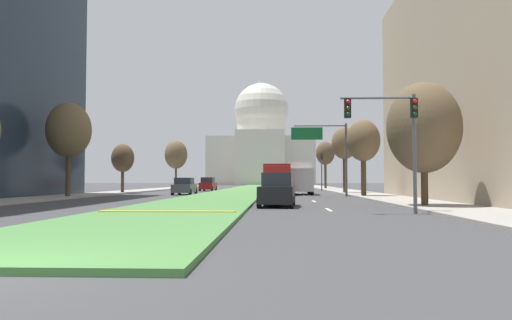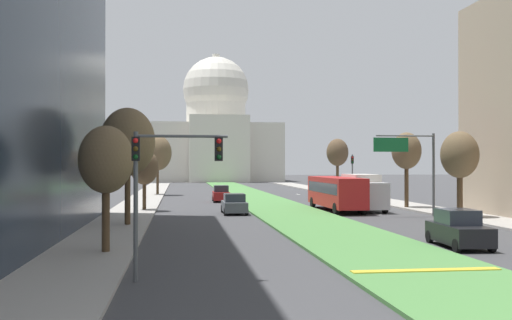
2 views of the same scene
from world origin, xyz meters
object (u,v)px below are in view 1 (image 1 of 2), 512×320
object	(u,v)px
city_bus	(277,177)
street_tree_right_far	(344,144)
street_tree_right_mid	(363,141)
capitol_building	(261,144)
sedan_lead_stopped	(277,191)
street_tree_left_mid	(69,130)
sedan_midblock	(184,187)
sedan_distant	(208,185)
traffic_light_far_right	(322,166)
street_tree_left_far	(123,158)
street_tree_left_distant	(176,155)
street_tree_right_distant	(325,154)
street_tree_right_near	(424,128)
traffic_light_near_right	(395,126)
overhead_guide_sign	(326,145)
box_truck_delivery	(300,178)

from	to	relation	value
city_bus	street_tree_right_far	bearing A→B (deg)	12.84
street_tree_right_mid	street_tree_right_far	world-z (taller)	street_tree_right_far
capitol_building	sedan_lead_stopped	world-z (taller)	capitol_building
street_tree_left_mid	sedan_midblock	xyz separation A→B (m)	(7.83, 8.81, -4.72)
street_tree_right_far	sedan_distant	xyz separation A→B (m)	(-16.23, 12.22, -4.43)
sedan_midblock	sedan_distant	bearing A→B (deg)	89.86
traffic_light_far_right	street_tree_left_far	world-z (taller)	street_tree_left_far
street_tree_left_distant	street_tree_right_distant	size ratio (longest dim) A/B	1.04
street_tree_right_near	city_bus	size ratio (longest dim) A/B	0.60
street_tree_right_distant	sedan_lead_stopped	xyz separation A→B (m)	(-7.77, -50.32, -4.80)
traffic_light_near_right	street_tree_right_distant	size ratio (longest dim) A/B	0.69
capitol_building	city_bus	bearing A→B (deg)	-87.24
traffic_light_near_right	city_bus	distance (m)	28.57
traffic_light_near_right	sedan_midblock	xyz separation A→B (m)	(-14.24, 25.94, -3.01)
capitol_building	street_tree_left_far	bearing A→B (deg)	-97.39
capitol_building	street_tree_right_far	xyz separation A→B (m)	(11.71, -93.06, -6.96)
capitol_building	street_tree_right_distant	size ratio (longest dim) A/B	4.15
street_tree_left_distant	sedan_distant	distance (m)	16.93
street_tree_left_distant	sedan_lead_stopped	size ratio (longest dim) A/B	1.78
street_tree_right_near	street_tree_right_distant	bearing A→B (deg)	89.89
street_tree_right_mid	sedan_lead_stopped	xyz separation A→B (m)	(-7.32, -14.41, -3.88)
street_tree_right_mid	street_tree_right_distant	size ratio (longest dim) A/B	0.87
sedan_lead_stopped	sedan_midblock	world-z (taller)	sedan_lead_stopped
capitol_building	city_bus	size ratio (longest dim) A/B	2.86
traffic_light_far_right	street_tree_left_far	size ratio (longest dim) A/B	0.97
traffic_light_far_right	street_tree_right_near	xyz separation A→B (m)	(1.71, -38.43, 0.87)
street_tree_left_mid	sedan_midblock	size ratio (longest dim) A/B	1.86
sedan_midblock	street_tree_right_far	bearing A→B (deg)	12.90
traffic_light_near_right	overhead_guide_sign	bearing A→B (deg)	91.91
capitol_building	street_tree_right_distant	bearing A→B (deg)	-79.58
sedan_midblock	traffic_light_far_right	bearing A→B (deg)	48.08
box_truck_delivery	city_bus	xyz separation A→B (m)	(-2.31, 0.76, 0.09)
street_tree_left_distant	sedan_distant	world-z (taller)	street_tree_left_distant
traffic_light_far_right	sedan_distant	world-z (taller)	traffic_light_far_right
street_tree_right_far	street_tree_right_distant	xyz separation A→B (m)	(0.63, 25.97, 0.40)
street_tree_left_distant	street_tree_right_distant	world-z (taller)	street_tree_left_distant
traffic_light_far_right	overhead_guide_sign	xyz separation A→B (m)	(-1.57, -21.03, 1.30)
traffic_light_near_right	traffic_light_far_right	xyz separation A→B (m)	(0.84, 42.74, -0.48)
street_tree_right_mid	sedan_lead_stopped	distance (m)	16.62
street_tree_left_mid	street_tree_left_distant	size ratio (longest dim) A/B	0.98
capitol_building	street_tree_right_distant	world-z (taller)	capitol_building
street_tree_right_far	sedan_midblock	xyz separation A→B (m)	(-16.26, -3.73, -4.47)
traffic_light_far_right	street_tree_right_far	world-z (taller)	street_tree_right_far
traffic_light_near_right	street_tree_left_mid	distance (m)	27.99
traffic_light_far_right	street_tree_right_mid	bearing A→B (deg)	-86.63
traffic_light_near_right	street_tree_left_distant	size ratio (longest dim) A/B	0.66
street_tree_right_near	street_tree_right_distant	size ratio (longest dim) A/B	0.87
street_tree_right_distant	traffic_light_far_right	bearing A→B (deg)	-97.99
sedan_lead_stopped	sedan_distant	world-z (taller)	sedan_lead_stopped
city_bus	street_tree_left_distant	bearing A→B (deg)	120.12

